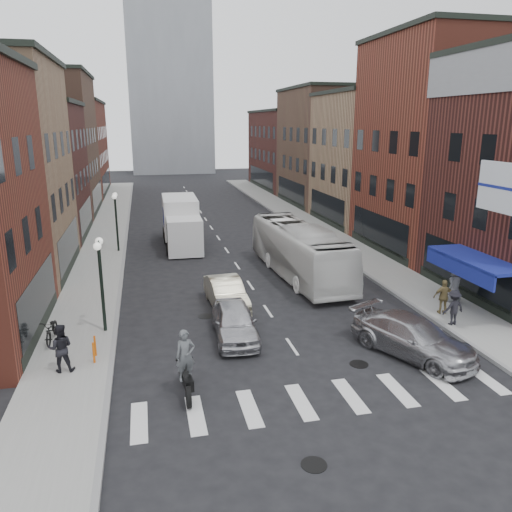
{
  "coord_description": "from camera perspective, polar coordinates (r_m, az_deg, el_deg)",
  "views": [
    {
      "loc": [
        -5.47,
        -16.64,
        8.73
      ],
      "look_at": [
        -0.57,
        5.09,
        2.74
      ],
      "focal_mm": 35.0,
      "sensor_mm": 36.0,
      "label": 1
    }
  ],
  "objects": [
    {
      "name": "bldg_left_mid_b",
      "position": [
        41.89,
        -26.12,
        8.64
      ],
      "size": [
        10.3,
        10.2,
        10.3
      ],
      "color": "#431C18",
      "rests_on": "ground"
    },
    {
      "name": "streetlamp_near",
      "position": [
        21.53,
        -17.37,
        -1.33
      ],
      "size": [
        0.32,
        1.22,
        4.11
      ],
      "color": "black",
      "rests_on": "ground"
    },
    {
      "name": "distant_tower",
      "position": [
        96.18,
        -10.2,
        24.57
      ],
      "size": [
        14.0,
        14.0,
        50.0
      ],
      "primitive_type": "cube",
      "color": "#9399A0",
      "rests_on": "ground"
    },
    {
      "name": "ped_right_a",
      "position": [
        23.43,
        21.63,
        -5.49
      ],
      "size": [
        1.07,
        0.63,
        1.57
      ],
      "primitive_type": "imported",
      "rotation": [
        0.0,
        0.0,
        3.27
      ],
      "color": "black",
      "rests_on": "sidewalk_right"
    },
    {
      "name": "motorcycle_rider",
      "position": [
        16.75,
        -8.03,
        -12.27
      ],
      "size": [
        0.68,
        2.28,
        2.32
      ],
      "rotation": [
        0.0,
        0.0,
        0.11
      ],
      "color": "black",
      "rests_on": "ground"
    },
    {
      "name": "ped_right_c",
      "position": [
        26.28,
        21.82,
        -3.0
      ],
      "size": [
        1.07,
        0.92,
        1.85
      ],
      "primitive_type": "imported",
      "rotation": [
        0.0,
        0.0,
        3.59
      ],
      "color": "slate",
      "rests_on": "sidewalk_right"
    },
    {
      "name": "streetlamp_far",
      "position": [
        35.18,
        -15.74,
        4.97
      ],
      "size": [
        0.32,
        1.22,
        4.11
      ],
      "color": "black",
      "rests_on": "ground"
    },
    {
      "name": "sedan_left_near",
      "position": [
        20.88,
        -2.46,
        -7.5
      ],
      "size": [
        1.96,
        4.37,
        1.46
      ],
      "primitive_type": "imported",
      "rotation": [
        0.0,
        0.0,
        -0.06
      ],
      "color": "#B6B5BA",
      "rests_on": "ground"
    },
    {
      "name": "parked_bicycle",
      "position": [
        21.96,
        -22.3,
        -7.78
      ],
      "size": [
        0.72,
        1.86,
        0.97
      ],
      "primitive_type": "imported",
      "rotation": [
        0.0,
        0.0,
        -0.04
      ],
      "color": "black",
      "rests_on": "sidewalk_left"
    },
    {
      "name": "sidewalk_right",
      "position": [
        41.99,
        7.02,
        3.04
      ],
      "size": [
        3.0,
        74.0,
        0.15
      ],
      "primitive_type": "cube",
      "color": "gray",
      "rests_on": "ground"
    },
    {
      "name": "bldg_left_far_b",
      "position": [
        66.4,
        -21.38,
        11.39
      ],
      "size": [
        10.3,
        16.2,
        11.3
      ],
      "color": "maroon",
      "rests_on": "ground"
    },
    {
      "name": "transit_bus",
      "position": [
        29.0,
        4.96,
        0.61
      ],
      "size": [
        3.18,
        11.09,
        3.05
      ],
      "primitive_type": "imported",
      "rotation": [
        0.0,
        0.0,
        0.06
      ],
      "color": "silver",
      "rests_on": "ground"
    },
    {
      "name": "bldg_left_far_a",
      "position": [
        52.55,
        -23.65,
        11.56
      ],
      "size": [
        10.3,
        12.2,
        13.3
      ],
      "color": "brown",
      "rests_on": "ground"
    },
    {
      "name": "box_truck",
      "position": [
        36.42,
        -8.53,
        3.75
      ],
      "size": [
        2.49,
        7.91,
        3.43
      ],
      "rotation": [
        0.0,
        0.0,
        -0.02
      ],
      "color": "white",
      "rests_on": "ground"
    },
    {
      "name": "bike_rack",
      "position": [
        19.83,
        -17.98,
        -10.1
      ],
      "size": [
        0.08,
        0.68,
        0.8
      ],
      "color": "#D8590C",
      "rests_on": "sidewalk_left"
    },
    {
      "name": "curb_left",
      "position": [
        39.64,
        -14.61,
        1.84
      ],
      "size": [
        0.2,
        74.0,
        0.16
      ],
      "primitive_type": "cube",
      "color": "gray",
      "rests_on": "ground"
    },
    {
      "name": "curb_car",
      "position": [
        20.34,
        17.49,
        -8.83
      ],
      "size": [
        4.04,
        5.49,
        1.48
      ],
      "primitive_type": "imported",
      "rotation": [
        0.0,
        0.0,
        0.44
      ],
      "color": "#A6A6AA",
      "rests_on": "ground"
    },
    {
      "name": "ground",
      "position": [
        19.57,
        5.0,
        -11.51
      ],
      "size": [
        160.0,
        160.0,
        0.0
      ],
      "primitive_type": "plane",
      "color": "black",
      "rests_on": "ground"
    },
    {
      "name": "billboard_sign",
      "position": [
        22.31,
        26.65,
        6.78
      ],
      "size": [
        1.52,
        3.0,
        3.7
      ],
      "color": "black",
      "rests_on": "ground"
    },
    {
      "name": "bldg_right_mid_a",
      "position": [
        36.88,
        21.47,
        11.59
      ],
      "size": [
        10.3,
        10.2,
        14.3
      ],
      "color": "maroon",
      "rests_on": "ground"
    },
    {
      "name": "sidewalk_left",
      "position": [
        39.71,
        -16.78,
        1.81
      ],
      "size": [
        3.0,
        74.0,
        0.15
      ],
      "primitive_type": "cube",
      "color": "gray",
      "rests_on": "ground"
    },
    {
      "name": "curb_right",
      "position": [
        41.53,
        5.06,
        2.86
      ],
      "size": [
        0.2,
        74.0,
        0.16
      ],
      "primitive_type": "cube",
      "color": "gray",
      "rests_on": "ground"
    },
    {
      "name": "bldg_right_far_b",
      "position": [
        68.85,
        4.7,
        12.02
      ],
      "size": [
        10.3,
        16.2,
        10.3
      ],
      "color": "#431C18",
      "rests_on": "ground"
    },
    {
      "name": "bldg_right_mid_b",
      "position": [
        45.6,
        14.24,
        10.73
      ],
      "size": [
        10.3,
        10.2,
        11.3
      ],
      "color": "#987254",
      "rests_on": "ground"
    },
    {
      "name": "awning_blue",
      "position": [
        24.71,
        23.44,
        -0.52
      ],
      "size": [
        1.8,
        5.0,
        0.78
      ],
      "color": "navy",
      "rests_on": "ground"
    },
    {
      "name": "sedan_left_far",
      "position": [
        24.29,
        -3.44,
        -4.26
      ],
      "size": [
        1.73,
        4.39,
        1.42
      ],
      "primitive_type": "imported",
      "rotation": [
        0.0,
        0.0,
        0.05
      ],
      "color": "beige",
      "rests_on": "ground"
    },
    {
      "name": "bldg_right_far_a",
      "position": [
        55.6,
        9.11,
        12.21
      ],
      "size": [
        10.3,
        12.2,
        12.3
      ],
      "color": "brown",
      "rests_on": "ground"
    },
    {
      "name": "crosswalk_stripes",
      "position": [
        17.09,
        8.15,
        -15.84
      ],
      "size": [
        12.0,
        2.2,
        0.01
      ],
      "primitive_type": "cube",
      "color": "silver",
      "rests_on": "ground"
    },
    {
      "name": "ped_right_b",
      "position": [
        24.58,
        20.67,
        -4.39
      ],
      "size": [
        1.03,
        0.66,
        1.62
      ],
      "primitive_type": "imported",
      "rotation": [
        0.0,
        0.0,
        2.94
      ],
      "color": "olive",
      "rests_on": "sidewalk_right"
    },
    {
      "name": "ped_left_solo",
      "position": [
        19.15,
        -21.44,
        -9.76
      ],
      "size": [
        0.86,
        0.5,
        1.77
      ],
      "primitive_type": "imported",
      "rotation": [
        0.0,
        0.0,
        3.13
      ],
      "color": "black",
      "rests_on": "sidewalk_left"
    }
  ]
}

